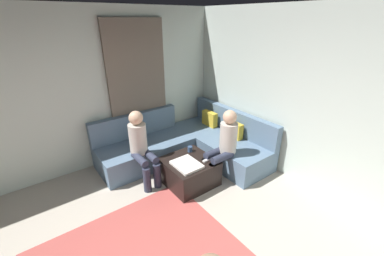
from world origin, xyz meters
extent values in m
cube|color=silver|center=(0.00, 2.94, 1.35)|extent=(6.00, 0.12, 2.70)
cube|color=silver|center=(-2.94, 0.00, 1.35)|extent=(0.12, 6.00, 2.70)
cube|color=#726659|center=(-2.84, 1.30, 1.25)|extent=(0.06, 1.10, 2.50)
cube|color=slate|center=(-1.78, 2.41, 0.21)|extent=(2.10, 0.85, 0.42)
cube|color=slate|center=(-1.78, 2.76, 0.65)|extent=(2.10, 0.14, 0.45)
cube|color=slate|center=(-2.41, 1.13, 0.21)|extent=(0.85, 1.70, 0.42)
cube|color=slate|center=(-2.76, 1.13, 0.65)|extent=(0.14, 1.70, 0.45)
cube|color=gold|center=(-2.28, 2.58, 0.54)|extent=(0.36, 0.12, 0.36)
cube|color=gold|center=(-1.58, 2.58, 0.54)|extent=(0.36, 0.12, 0.36)
cube|color=black|center=(-1.42, 1.41, 0.21)|extent=(0.76, 0.76, 0.42)
cube|color=white|center=(-1.32, 1.29, 0.44)|extent=(0.44, 0.36, 0.04)
cylinder|color=#334C72|center=(-1.64, 1.59, 0.47)|extent=(0.08, 0.08, 0.10)
cube|color=white|center=(-1.24, 1.63, 0.43)|extent=(0.05, 0.15, 0.02)
cylinder|color=#2D3347|center=(-1.10, 1.63, 0.21)|extent=(0.12, 0.12, 0.42)
cylinder|color=#2D3347|center=(-1.28, 1.63, 0.21)|extent=(0.12, 0.12, 0.42)
cylinder|color=#2D3347|center=(-1.10, 1.83, 0.48)|extent=(0.12, 0.40, 0.12)
cylinder|color=#2D3347|center=(-1.28, 1.83, 0.48)|extent=(0.12, 0.40, 0.12)
cylinder|color=beige|center=(-1.19, 2.03, 0.73)|extent=(0.28, 0.28, 0.50)
sphere|color=#D8AD8C|center=(-1.19, 2.03, 1.09)|extent=(0.22, 0.22, 0.22)
cylinder|color=#2D3347|center=(-1.63, 0.94, 0.21)|extent=(0.12, 0.12, 0.42)
cylinder|color=#2D3347|center=(-1.63, 0.76, 0.21)|extent=(0.12, 0.12, 0.42)
cylinder|color=#2D3347|center=(-1.83, 0.94, 0.48)|extent=(0.40, 0.12, 0.12)
cylinder|color=#2D3347|center=(-1.83, 0.76, 0.48)|extent=(0.40, 0.12, 0.12)
cylinder|color=beige|center=(-2.03, 0.85, 0.73)|extent=(0.28, 0.28, 0.50)
sphere|color=#D8AD8C|center=(-2.03, 0.85, 1.09)|extent=(0.22, 0.22, 0.22)
camera|label=1|loc=(1.27, -0.55, 2.50)|focal=22.88mm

